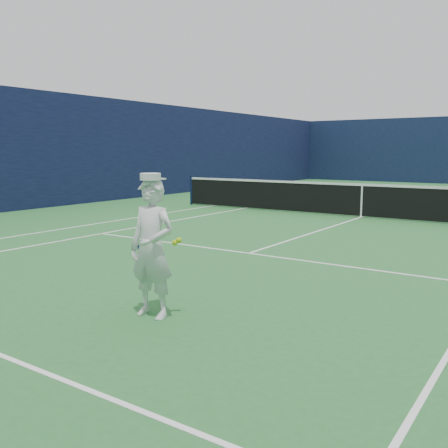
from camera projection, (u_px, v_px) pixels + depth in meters
name	position (u px, v px, depth m)	size (l,w,h in m)	color
ground	(361.00, 217.00, 14.83)	(80.00, 80.00, 0.00)	#286A30
court_markings	(361.00, 217.00, 14.83)	(11.03, 23.83, 0.01)	white
windscreen_fence	(364.00, 149.00, 14.54)	(20.12, 36.12, 4.00)	#0F1837
tennis_net	(362.00, 199.00, 14.75)	(12.88, 0.09, 1.07)	#141E4C
tennis_player	(152.00, 248.00, 5.84)	(0.77, 0.45, 1.70)	white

